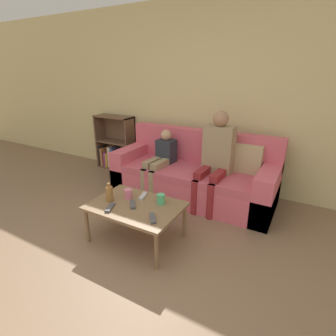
{
  "coord_description": "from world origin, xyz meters",
  "views": [
    {
      "loc": [
        1.34,
        -0.88,
        1.68
      ],
      "look_at": [
        -0.04,
        1.59,
        0.62
      ],
      "focal_mm": 28.0,
      "sensor_mm": 36.0,
      "label": 1
    }
  ],
  "objects_px": {
    "tv_remote_1": "(133,204)",
    "couch": "(194,176)",
    "person_adult": "(216,153)",
    "cup_near": "(128,194)",
    "tv_remote_0": "(110,207)",
    "tv_remote_2": "(153,218)",
    "coffee_table": "(136,208)",
    "bottle": "(110,194)",
    "bookshelf": "(115,148)",
    "tv_remote_3": "(143,196)",
    "person_child": "(161,159)",
    "cup_far": "(161,199)"
  },
  "relations": [
    {
      "from": "tv_remote_0",
      "to": "cup_near",
      "type": "bearing_deg",
      "value": 65.21
    },
    {
      "from": "bookshelf",
      "to": "tv_remote_3",
      "type": "relative_size",
      "value": 5.34
    },
    {
      "from": "bottle",
      "to": "tv_remote_1",
      "type": "bearing_deg",
      "value": 10.05
    },
    {
      "from": "cup_near",
      "to": "tv_remote_3",
      "type": "distance_m",
      "value": 0.16
    },
    {
      "from": "bookshelf",
      "to": "tv_remote_3",
      "type": "bearing_deg",
      "value": -42.03
    },
    {
      "from": "coffee_table",
      "to": "tv_remote_3",
      "type": "relative_size",
      "value": 5.17
    },
    {
      "from": "tv_remote_2",
      "to": "tv_remote_3",
      "type": "relative_size",
      "value": 0.92
    },
    {
      "from": "bottle",
      "to": "couch",
      "type": "bearing_deg",
      "value": 73.67
    },
    {
      "from": "tv_remote_1",
      "to": "tv_remote_3",
      "type": "relative_size",
      "value": 0.92
    },
    {
      "from": "coffee_table",
      "to": "tv_remote_2",
      "type": "xyz_separation_m",
      "value": [
        0.3,
        -0.15,
        0.05
      ]
    },
    {
      "from": "coffee_table",
      "to": "person_adult",
      "type": "bearing_deg",
      "value": 69.4
    },
    {
      "from": "bookshelf",
      "to": "coffee_table",
      "type": "bearing_deg",
      "value": -44.87
    },
    {
      "from": "couch",
      "to": "cup_near",
      "type": "relative_size",
      "value": 21.95
    },
    {
      "from": "person_adult",
      "to": "cup_near",
      "type": "bearing_deg",
      "value": -117.08
    },
    {
      "from": "tv_remote_1",
      "to": "bottle",
      "type": "height_order",
      "value": "bottle"
    },
    {
      "from": "cup_far",
      "to": "tv_remote_3",
      "type": "bearing_deg",
      "value": 172.47
    },
    {
      "from": "person_child",
      "to": "bottle",
      "type": "xyz_separation_m",
      "value": [
        0.07,
        -1.15,
        -0.03
      ]
    },
    {
      "from": "couch",
      "to": "bookshelf",
      "type": "bearing_deg",
      "value": 167.28
    },
    {
      "from": "tv_remote_0",
      "to": "tv_remote_2",
      "type": "distance_m",
      "value": 0.47
    },
    {
      "from": "couch",
      "to": "coffee_table",
      "type": "xyz_separation_m",
      "value": [
        -0.1,
        -1.22,
        0.07
      ]
    },
    {
      "from": "person_adult",
      "to": "person_child",
      "type": "distance_m",
      "value": 0.8
    },
    {
      "from": "couch",
      "to": "tv_remote_0",
      "type": "relative_size",
      "value": 12.48
    },
    {
      "from": "bookshelf",
      "to": "person_child",
      "type": "height_order",
      "value": "bookshelf"
    },
    {
      "from": "bookshelf",
      "to": "tv_remote_3",
      "type": "distance_m",
      "value": 2.13
    },
    {
      "from": "tv_remote_1",
      "to": "tv_remote_3",
      "type": "distance_m",
      "value": 0.21
    },
    {
      "from": "couch",
      "to": "bookshelf",
      "type": "relative_size",
      "value": 2.33
    },
    {
      "from": "person_child",
      "to": "tv_remote_2",
      "type": "relative_size",
      "value": 5.56
    },
    {
      "from": "couch",
      "to": "tv_remote_3",
      "type": "distance_m",
      "value": 1.05
    },
    {
      "from": "tv_remote_1",
      "to": "tv_remote_3",
      "type": "xyz_separation_m",
      "value": [
        -0.02,
        0.2,
        0.0
      ]
    },
    {
      "from": "bottle",
      "to": "tv_remote_3",
      "type": "bearing_deg",
      "value": 46.18
    },
    {
      "from": "tv_remote_1",
      "to": "couch",
      "type": "bearing_deg",
      "value": 45.3
    },
    {
      "from": "coffee_table",
      "to": "bottle",
      "type": "xyz_separation_m",
      "value": [
        -0.27,
        -0.07,
        0.13
      ]
    },
    {
      "from": "tv_remote_3",
      "to": "tv_remote_2",
      "type": "bearing_deg",
      "value": -59.47
    },
    {
      "from": "coffee_table",
      "to": "cup_near",
      "type": "distance_m",
      "value": 0.2
    },
    {
      "from": "tv_remote_3",
      "to": "cup_far",
      "type": "bearing_deg",
      "value": -22.24
    },
    {
      "from": "tv_remote_3",
      "to": "bottle",
      "type": "distance_m",
      "value": 0.35
    },
    {
      "from": "cup_near",
      "to": "bottle",
      "type": "distance_m",
      "value": 0.2
    },
    {
      "from": "cup_near",
      "to": "tv_remote_2",
      "type": "height_order",
      "value": "cup_near"
    },
    {
      "from": "tv_remote_0",
      "to": "tv_remote_1",
      "type": "relative_size",
      "value": 1.08
    },
    {
      "from": "coffee_table",
      "to": "bookshelf",
      "type": "bearing_deg",
      "value": 135.13
    },
    {
      "from": "bookshelf",
      "to": "tv_remote_2",
      "type": "distance_m",
      "value": 2.59
    },
    {
      "from": "tv_remote_2",
      "to": "person_child",
      "type": "bearing_deg",
      "value": 79.09
    },
    {
      "from": "bookshelf",
      "to": "cup_near",
      "type": "xyz_separation_m",
      "value": [
        1.46,
        -1.52,
        0.08
      ]
    },
    {
      "from": "person_adult",
      "to": "cup_near",
      "type": "relative_size",
      "value": 12.21
    },
    {
      "from": "tv_remote_0",
      "to": "tv_remote_2",
      "type": "bearing_deg",
      "value": -16.36
    },
    {
      "from": "couch",
      "to": "person_adult",
      "type": "xyz_separation_m",
      "value": [
        0.33,
        -0.08,
        0.4
      ]
    },
    {
      "from": "coffee_table",
      "to": "bottle",
      "type": "distance_m",
      "value": 0.31
    },
    {
      "from": "tv_remote_2",
      "to": "bottle",
      "type": "xyz_separation_m",
      "value": [
        -0.57,
        0.08,
        0.08
      ]
    },
    {
      "from": "tv_remote_1",
      "to": "bottle",
      "type": "distance_m",
      "value": 0.27
    },
    {
      "from": "cup_far",
      "to": "tv_remote_0",
      "type": "xyz_separation_m",
      "value": [
        -0.38,
        -0.34,
        -0.04
      ]
    }
  ]
}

